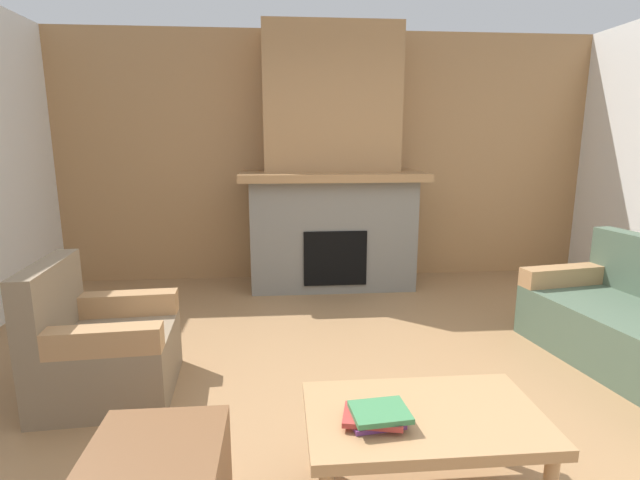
% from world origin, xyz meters
% --- Properties ---
extents(ground, '(9.00, 9.00, 0.00)m').
position_xyz_m(ground, '(0.00, 0.00, 0.00)').
color(ground, '#9E754C').
extents(wall_back_wood_panel, '(6.00, 0.12, 2.70)m').
position_xyz_m(wall_back_wood_panel, '(0.00, 3.00, 1.35)').
color(wall_back_wood_panel, '#A87A4C').
rests_on(wall_back_wood_panel, ground).
extents(fireplace, '(1.90, 0.82, 2.70)m').
position_xyz_m(fireplace, '(0.00, 2.62, 1.16)').
color(fireplace, gray).
rests_on(fireplace, ground).
extents(armchair, '(0.81, 0.81, 0.85)m').
position_xyz_m(armchair, '(-1.67, 0.42, 0.29)').
color(armchair, '#847056').
rests_on(armchair, ground).
extents(coffee_table, '(1.00, 0.60, 0.43)m').
position_xyz_m(coffee_table, '(0.04, -0.65, 0.38)').
color(coffee_table, tan).
rests_on(coffee_table, ground).
extents(book_stack_near_edge, '(0.28, 0.22, 0.06)m').
position_xyz_m(book_stack_near_edge, '(-0.18, -0.71, 0.46)').
color(book_stack_near_edge, '#7A3D84').
rests_on(book_stack_near_edge, coffee_table).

